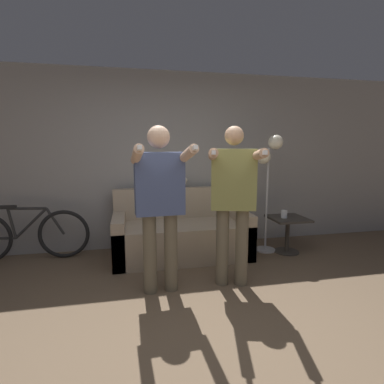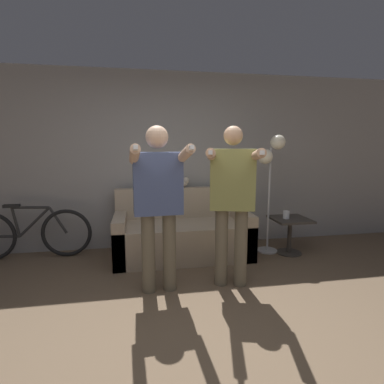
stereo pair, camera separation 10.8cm
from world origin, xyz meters
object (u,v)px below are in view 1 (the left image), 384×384
couch (181,235)px  bicycle (25,235)px  person_right (233,195)px  side_table (288,227)px  floor_lamp (269,161)px  cup (284,214)px  person_left (160,197)px  cat (175,183)px

couch → bicycle: couch is taller
couch → person_right: size_ratio=1.07×
couch → bicycle: 2.08m
couch → bicycle: size_ratio=1.13×
couch → side_table: (1.52, -0.18, 0.07)m
person_right → bicycle: (-2.46, 1.25, -0.66)m
floor_lamp → couch: bearing=177.9°
side_table → cup: size_ratio=4.78×
person_left → bicycle: bearing=140.6°
couch → person_left: person_left is taller
floor_lamp → cat: bearing=164.1°
side_table → cup: 0.21m
floor_lamp → person_right: bearing=-132.2°
couch → floor_lamp: floor_lamp is taller
couch → floor_lamp: size_ratio=1.10×
person_left → bicycle: size_ratio=1.05×
floor_lamp → bicycle: floor_lamp is taller
floor_lamp → cup: size_ratio=15.64×
couch → side_table: size_ratio=3.59×
side_table → cup: cup is taller
person_right → cat: 1.38m
cat → cup: cat is taller
floor_lamp → side_table: bearing=-26.4°
person_right → cup: (1.06, 0.82, -0.44)m
floor_lamp → bicycle: (-3.32, 0.29, -0.96)m
bicycle → floor_lamp: bearing=-5.1°
person_left → cup: person_left is taller
couch → floor_lamp: bearing=-2.1°
couch → cup: couch is taller
couch → person_right: bearing=-68.7°
person_right → cat: size_ratio=3.66×
cat → side_table: 1.74m
floor_lamp → cup: bearing=-34.2°
side_table → person_left: bearing=-156.7°
side_table → cup: (-0.07, -0.00, 0.19)m
couch → cup: (1.45, -0.18, 0.27)m
person_left → side_table: 2.17m
person_right → cat: (-0.42, 1.32, -0.02)m
person_left → bicycle: (-1.68, 1.25, -0.66)m
side_table → couch: bearing=173.3°
person_right → floor_lamp: person_right is taller
person_left → cat: 1.37m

